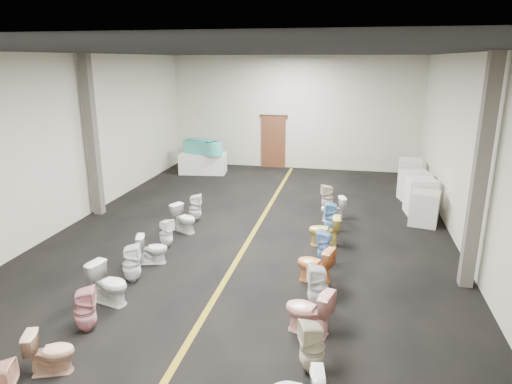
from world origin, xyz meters
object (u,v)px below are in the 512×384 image
toilet_left_9 (195,208)px  bathtub (202,146)px  toilet_right_7 (324,231)px  toilet_left_6 (152,249)px  toilet_right_9 (333,209)px  toilet_left_2 (51,352)px  toilet_right_3 (308,311)px  display_table (203,163)px  toilet_right_5 (315,264)px  toilet_right_2 (312,347)px  appliance_crate_b (420,196)px  appliance_crate_d (409,174)px  toilet_left_8 (184,218)px  toilet_left_5 (131,263)px  toilet_right_8 (331,217)px  toilet_left_3 (85,310)px  toilet_left_7 (166,233)px  toilet_right_4 (318,286)px  appliance_crate_c (415,186)px  toilet_left_4 (109,284)px  appliance_crate_a (424,208)px  toilet_right_6 (325,247)px

toilet_left_9 → bathtub: bearing=3.2°
toilet_right_7 → bathtub: bearing=-143.2°
toilet_left_6 → toilet_right_9: toilet_right_9 is taller
toilet_left_2 → toilet_right_3: 3.91m
display_table → toilet_right_5: bearing=-58.4°
toilet_right_2 → toilet_right_7: (-0.14, 4.73, -0.03)m
display_table → appliance_crate_b: bearing=-23.8°
appliance_crate_d → toilet_left_8: (-6.18, -5.63, -0.15)m
toilet_left_5 → toilet_right_8: size_ratio=0.99×
toilet_left_3 → toilet_right_2: bearing=-117.6°
appliance_crate_d → toilet_right_3: 9.91m
toilet_left_7 → toilet_right_4: 4.28m
toilet_left_7 → toilet_right_5: size_ratio=0.92×
toilet_left_6 → toilet_left_8: size_ratio=0.92×
toilet_left_3 → toilet_right_9: bearing=-54.1°
appliance_crate_b → toilet_left_2: size_ratio=1.58×
toilet_left_2 → toilet_right_3: size_ratio=0.83×
bathtub → toilet_left_5: bathtub is taller
toilet_left_3 → toilet_left_7: toilet_left_3 is taller
appliance_crate_c → toilet_left_7: (-6.24, -5.16, -0.12)m
toilet_left_2 → toilet_left_3: (-0.10, 1.04, 0.06)m
toilet_left_5 → toilet_left_4: bearing=158.8°
toilet_left_8 → toilet_left_9: toilet_left_9 is taller
toilet_left_7 → toilet_left_8: (0.06, 1.06, 0.01)m
toilet_right_2 → appliance_crate_c: bearing=144.3°
display_table → toilet_left_2: display_table is taller
toilet_left_4 → toilet_left_9: toilet_left_4 is taller
toilet_left_8 → toilet_right_7: size_ratio=0.95×
appliance_crate_a → toilet_left_7: appliance_crate_a is taller
appliance_crate_a → appliance_crate_b: bearing=90.0°
toilet_right_5 → appliance_crate_a: bearing=162.9°
bathtub → toilet_right_6: bearing=-30.0°
toilet_right_8 → toilet_right_7: bearing=-15.5°
toilet_right_2 → toilet_left_4: bearing=-127.9°
toilet_left_2 → toilet_left_3: 1.05m
appliance_crate_b → toilet_left_9: 6.49m
appliance_crate_d → toilet_right_4: 9.06m
toilet_left_9 → toilet_right_3: size_ratio=0.96×
appliance_crate_d → toilet_right_4: size_ratio=1.25×
display_table → toilet_right_9: 6.98m
toilet_right_8 → toilet_left_7: bearing=-72.8°
toilet_right_6 → toilet_right_7: bearing=-162.0°
appliance_crate_b → toilet_left_4: 9.03m
bathtub → toilet_left_5: bearing=-56.2°
toilet_left_5 → toilet_left_8: (0.04, 2.87, -0.04)m
toilet_left_4 → toilet_left_8: (0.05, 3.73, -0.03)m
toilet_left_8 → toilet_left_9: 0.83m
toilet_left_9 → toilet_right_6: (3.70, -1.96, -0.02)m
appliance_crate_a → toilet_left_4: size_ratio=1.19×
toilet_left_8 → appliance_crate_d: bearing=-22.9°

